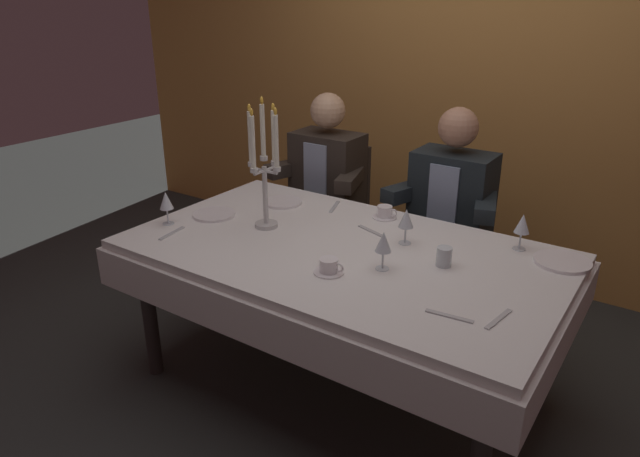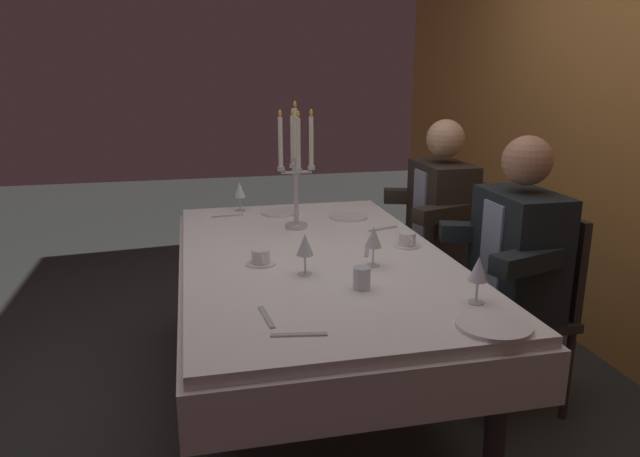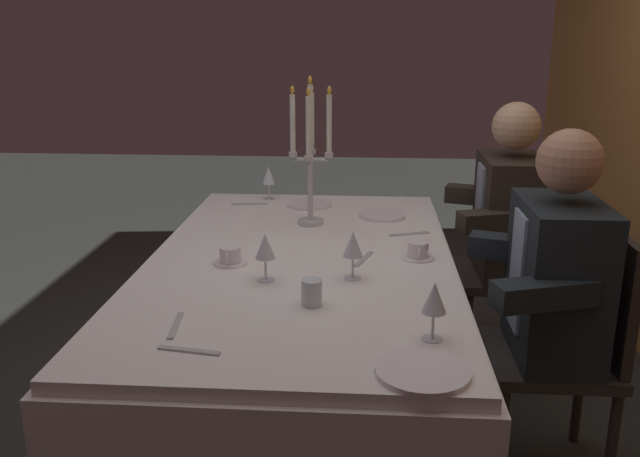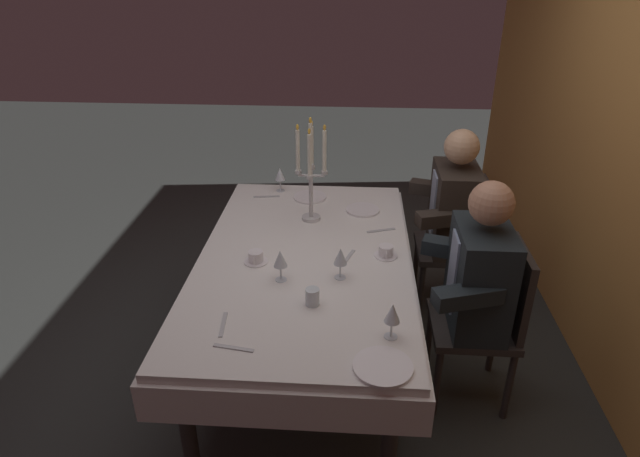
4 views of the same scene
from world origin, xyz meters
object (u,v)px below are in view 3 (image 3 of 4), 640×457
dining_table (301,287)px  seated_diner_1 (559,279)px  wine_glass_1 (265,248)px  coffee_cup_0 (418,251)px  candelabra (311,155)px  seated_diner_0 (510,215)px  dinner_plate_0 (309,204)px  water_tumbler_0 (312,293)px  wine_glass_0 (353,246)px  wine_glass_3 (268,176)px  dinner_plate_1 (423,371)px  wine_glass_2 (434,299)px  dinner_plate_2 (382,215)px  coffee_cup_1 (230,256)px

dining_table → seated_diner_1: seated_diner_1 is taller
wine_glass_1 → coffee_cup_0: bearing=117.2°
candelabra → wine_glass_1: bearing=-7.8°
seated_diner_0 → seated_diner_1: bearing=0.0°
dinner_plate_0 → water_tumbler_0: bearing=5.3°
wine_glass_0 → wine_glass_1: same height
dining_table → wine_glass_3: wine_glass_3 is taller
candelabra → dinner_plate_1: size_ratio=2.67×
wine_glass_3 → water_tumbler_0: size_ratio=2.01×
wine_glass_0 → wine_glass_1: (0.04, -0.29, 0.00)m
dinner_plate_1 → wine_glass_0: bearing=-163.7°
wine_glass_2 → water_tumbler_0: wine_glass_2 is taller
water_tumbler_0 → wine_glass_3: bearing=-166.2°
candelabra → wine_glass_3: size_ratio=3.78×
wine_glass_2 → water_tumbler_0: (-0.21, -0.34, -0.08)m
wine_glass_2 → wine_glass_3: size_ratio=1.00×
wine_glass_0 → seated_diner_0: (-0.87, 0.69, -0.12)m
dinner_plate_0 → wine_glass_0: 0.98m
dinner_plate_0 → candelabra: bearing=6.5°
dinner_plate_0 → coffee_cup_0: (0.73, 0.46, 0.02)m
dinner_plate_0 → dinner_plate_2: size_ratio=1.03×
dining_table → seated_diner_0: (-0.66, 0.89, 0.11)m
candelabra → seated_diner_0: 0.96m
dining_table → wine_glass_2: bearing=32.6°
coffee_cup_0 → coffee_cup_1: bearing=-81.0°
wine_glass_0 → dinner_plate_2: bearing=171.8°
dining_table → wine_glass_0: wine_glass_0 is taller
dining_table → wine_glass_1: wine_glass_1 is taller
candelabra → water_tumbler_0: size_ratio=7.59×
dinner_plate_0 → wine_glass_1: bearing=-3.3°
dinner_plate_2 → wine_glass_0: wine_glass_0 is taller
dining_table → coffee_cup_1: coffee_cup_1 is taller
dinner_plate_2 → water_tumbler_0: (1.01, -0.23, 0.03)m
dining_table → coffee_cup_0: coffee_cup_0 is taller
dinner_plate_2 → wine_glass_3: wine_glass_3 is taller
candelabra → coffee_cup_1: candelabra is taller
dining_table → wine_glass_3: 0.91m
candelabra → seated_diner_1: (0.58, 0.88, -0.30)m
dinner_plate_2 → coffee_cup_0: (0.55, 0.12, 0.02)m
dining_table → seated_diner_0: bearing=126.6°
candelabra → water_tumbler_0: candelabra is taller
wine_glass_3 → water_tumbler_0: (1.29, 0.32, -0.07)m
wine_glass_0 → seated_diner_1: bearing=94.6°
dinner_plate_1 → seated_diner_0: 1.59m
dinner_plate_1 → dinner_plate_2: same height
dinner_plate_1 → wine_glass_2: wine_glass_2 is taller
candelabra → coffee_cup_0: 0.65m
coffee_cup_0 → seated_diner_1: bearing=69.7°
dinner_plate_2 → wine_glass_0: bearing=-8.2°
dinner_plate_0 → water_tumbler_0: (1.19, 0.11, 0.03)m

